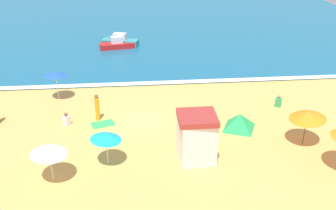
{
  "coord_description": "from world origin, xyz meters",
  "views": [
    {
      "loc": [
        -0.41,
        -22.77,
        12.63
      ],
      "look_at": [
        1.74,
        0.76,
        0.8
      ],
      "focal_mm": 41.27,
      "sensor_mm": 36.0,
      "label": 1
    }
  ],
  "objects_px": {
    "beach_umbrella_1": "(308,115)",
    "small_boat_1": "(117,44)",
    "beachgoer_3": "(278,102)",
    "beach_umbrella_0": "(106,137)",
    "beach_umbrella_4": "(55,74)",
    "beachgoer_5": "(97,108)",
    "beach_tent": "(240,121)",
    "parked_bicycle": "(193,118)",
    "beachgoer_0": "(67,120)",
    "lifeguard_cabana": "(196,137)",
    "beach_umbrella_3": "(49,151)",
    "small_boat_0": "(120,42)"
  },
  "relations": [
    {
      "from": "small_boat_1",
      "to": "beach_umbrella_1",
      "type": "bearing_deg",
      "value": -58.62
    },
    {
      "from": "beachgoer_3",
      "to": "small_boat_1",
      "type": "relative_size",
      "value": 0.24
    },
    {
      "from": "beach_umbrella_4",
      "to": "parked_bicycle",
      "type": "relative_size",
      "value": 1.73
    },
    {
      "from": "parked_bicycle",
      "to": "beachgoer_5",
      "type": "distance_m",
      "value": 6.47
    },
    {
      "from": "beach_tent",
      "to": "small_boat_1",
      "type": "relative_size",
      "value": 0.66
    },
    {
      "from": "lifeguard_cabana",
      "to": "beach_umbrella_3",
      "type": "distance_m",
      "value": 7.88
    },
    {
      "from": "beachgoer_0",
      "to": "small_boat_1",
      "type": "relative_size",
      "value": 0.25
    },
    {
      "from": "beach_umbrella_0",
      "to": "beachgoer_5",
      "type": "bearing_deg",
      "value": 99.84
    },
    {
      "from": "parked_bicycle",
      "to": "beachgoer_0",
      "type": "relative_size",
      "value": 1.48
    },
    {
      "from": "beach_umbrella_3",
      "to": "beachgoer_0",
      "type": "height_order",
      "value": "beach_umbrella_3"
    },
    {
      "from": "beach_umbrella_4",
      "to": "beachgoer_3",
      "type": "bearing_deg",
      "value": -9.48
    },
    {
      "from": "beach_umbrella_4",
      "to": "beach_tent",
      "type": "distance_m",
      "value": 13.7
    },
    {
      "from": "beach_umbrella_4",
      "to": "beach_tent",
      "type": "relative_size",
      "value": 0.96
    },
    {
      "from": "beachgoer_0",
      "to": "small_boat_1",
      "type": "distance_m",
      "value": 15.91
    },
    {
      "from": "beach_umbrella_1",
      "to": "beachgoer_5",
      "type": "height_order",
      "value": "beach_umbrella_1"
    },
    {
      "from": "small_boat_0",
      "to": "lifeguard_cabana",
      "type": "bearing_deg",
      "value": -77.45
    },
    {
      "from": "beach_umbrella_4",
      "to": "beachgoer_3",
      "type": "distance_m",
      "value": 16.36
    },
    {
      "from": "beach_tent",
      "to": "small_boat_0",
      "type": "xyz_separation_m",
      "value": [
        -8.04,
        17.95,
        0.01
      ]
    },
    {
      "from": "parked_bicycle",
      "to": "small_boat_0",
      "type": "relative_size",
      "value": 0.34
    },
    {
      "from": "beach_umbrella_1",
      "to": "parked_bicycle",
      "type": "height_order",
      "value": "beach_umbrella_1"
    },
    {
      "from": "beach_umbrella_0",
      "to": "parked_bicycle",
      "type": "bearing_deg",
      "value": 37.3
    },
    {
      "from": "beach_umbrella_3",
      "to": "beach_umbrella_0",
      "type": "bearing_deg",
      "value": 23.35
    },
    {
      "from": "beach_tent",
      "to": "small_boat_0",
      "type": "relative_size",
      "value": 0.61
    },
    {
      "from": "beach_umbrella_0",
      "to": "small_boat_0",
      "type": "relative_size",
      "value": 0.57
    },
    {
      "from": "beach_umbrella_1",
      "to": "beach_tent",
      "type": "bearing_deg",
      "value": 148.08
    },
    {
      "from": "beach_umbrella_1",
      "to": "beach_umbrella_3",
      "type": "xyz_separation_m",
      "value": [
        -14.53,
        -2.31,
        -0.12
      ]
    },
    {
      "from": "beach_umbrella_1",
      "to": "small_boat_1",
      "type": "bearing_deg",
      "value": 121.38
    },
    {
      "from": "beach_umbrella_0",
      "to": "lifeguard_cabana",
      "type": "bearing_deg",
      "value": 0.78
    },
    {
      "from": "beach_umbrella_3",
      "to": "beach_umbrella_4",
      "type": "xyz_separation_m",
      "value": [
        -1.31,
        10.02,
        0.23
      ]
    },
    {
      "from": "parked_bicycle",
      "to": "beachgoer_0",
      "type": "xyz_separation_m",
      "value": [
        -8.36,
        0.58,
        0.01
      ]
    },
    {
      "from": "beach_umbrella_3",
      "to": "beachgoer_0",
      "type": "bearing_deg",
      "value": 91.17
    },
    {
      "from": "lifeguard_cabana",
      "to": "small_boat_1",
      "type": "bearing_deg",
      "value": 103.8
    },
    {
      "from": "parked_bicycle",
      "to": "beachgoer_0",
      "type": "height_order",
      "value": "beachgoer_0"
    },
    {
      "from": "beachgoer_0",
      "to": "beachgoer_5",
      "type": "height_order",
      "value": "beachgoer_5"
    },
    {
      "from": "parked_bicycle",
      "to": "beach_umbrella_1",
      "type": "bearing_deg",
      "value": -25.78
    },
    {
      "from": "beachgoer_5",
      "to": "small_boat_0",
      "type": "distance_m",
      "value": 15.97
    },
    {
      "from": "beach_umbrella_1",
      "to": "beachgoer_3",
      "type": "height_order",
      "value": "beach_umbrella_1"
    },
    {
      "from": "parked_bicycle",
      "to": "beachgoer_5",
      "type": "bearing_deg",
      "value": 170.0
    },
    {
      "from": "beachgoer_3",
      "to": "beach_umbrella_0",
      "type": "bearing_deg",
      "value": -152.85
    },
    {
      "from": "lifeguard_cabana",
      "to": "beach_umbrella_4",
      "type": "relative_size",
      "value": 1.22
    },
    {
      "from": "beach_umbrella_3",
      "to": "beachgoer_3",
      "type": "xyz_separation_m",
      "value": [
        14.75,
        7.34,
        -1.45
      ]
    },
    {
      "from": "beachgoer_0",
      "to": "beach_umbrella_1",
      "type": "bearing_deg",
      "value": -13.87
    },
    {
      "from": "beach_umbrella_1",
      "to": "beachgoer_5",
      "type": "bearing_deg",
      "value": 161.79
    },
    {
      "from": "beach_umbrella_3",
      "to": "parked_bicycle",
      "type": "relative_size",
      "value": 1.76
    },
    {
      "from": "beach_umbrella_3",
      "to": "beachgoer_0",
      "type": "relative_size",
      "value": 2.6
    },
    {
      "from": "small_boat_0",
      "to": "beach_umbrella_1",
      "type": "bearing_deg",
      "value": -60.28
    },
    {
      "from": "parked_bicycle",
      "to": "beach_tent",
      "type": "bearing_deg",
      "value": -17.57
    },
    {
      "from": "beach_umbrella_4",
      "to": "beachgoer_0",
      "type": "relative_size",
      "value": 2.56
    },
    {
      "from": "beach_umbrella_0",
      "to": "small_boat_0",
      "type": "distance_m",
      "value": 21.22
    },
    {
      "from": "beach_umbrella_3",
      "to": "beach_umbrella_1",
      "type": "bearing_deg",
      "value": 9.05
    }
  ]
}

